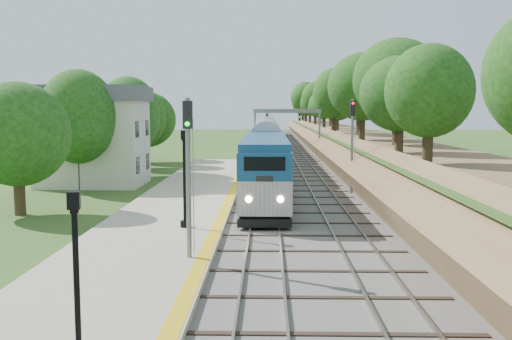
{
  "coord_description": "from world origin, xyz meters",
  "views": [
    {
      "loc": [
        0.19,
        -15.75,
        6.13
      ],
      "look_at": [
        -0.5,
        15.56,
        2.8
      ],
      "focal_mm": 40.0,
      "sensor_mm": 36.0,
      "label": 1
    }
  ],
  "objects_px": {
    "lamppost_far": "(185,184)",
    "signal_farside": "(352,136)",
    "signal_gantry": "(287,120)",
    "signal_platform": "(188,160)",
    "lamppost_mid": "(77,297)",
    "station_building": "(93,135)",
    "train": "(267,137)"
  },
  "relations": [
    {
      "from": "signal_platform",
      "to": "train",
      "type": "bearing_deg",
      "value": 87.29
    },
    {
      "from": "lamppost_mid",
      "to": "signal_farside",
      "type": "height_order",
      "value": "signal_farside"
    },
    {
      "from": "lamppost_mid",
      "to": "lamppost_far",
      "type": "xyz_separation_m",
      "value": [
        -0.06,
        15.87,
        0.31
      ]
    },
    {
      "from": "station_building",
      "to": "signal_platform",
      "type": "relative_size",
      "value": 1.39
    },
    {
      "from": "station_building",
      "to": "signal_farside",
      "type": "xyz_separation_m",
      "value": [
        20.2,
        -4.69,
        0.16
      ]
    },
    {
      "from": "signal_gantry",
      "to": "signal_platform",
      "type": "bearing_deg",
      "value": -96.26
    },
    {
      "from": "lamppost_far",
      "to": "signal_farside",
      "type": "distance_m",
      "value": 17.05
    },
    {
      "from": "lamppost_mid",
      "to": "signal_platform",
      "type": "xyz_separation_m",
      "value": [
        0.94,
        10.18,
        1.99
      ]
    },
    {
      "from": "signal_gantry",
      "to": "signal_platform",
      "type": "height_order",
      "value": "signal_platform"
    },
    {
      "from": "station_building",
      "to": "lamppost_mid",
      "type": "distance_m",
      "value": 35.7
    },
    {
      "from": "station_building",
      "to": "lamppost_far",
      "type": "distance_m",
      "value": 20.96
    },
    {
      "from": "station_building",
      "to": "signal_farside",
      "type": "bearing_deg",
      "value": -13.06
    },
    {
      "from": "signal_platform",
      "to": "signal_farside",
      "type": "relative_size",
      "value": 0.92
    },
    {
      "from": "station_building",
      "to": "lamppost_mid",
      "type": "xyz_separation_m",
      "value": [
        10.16,
        -34.18,
        -1.89
      ]
    },
    {
      "from": "lamppost_far",
      "to": "signal_farside",
      "type": "xyz_separation_m",
      "value": [
        10.1,
        13.62,
        1.75
      ]
    },
    {
      "from": "station_building",
      "to": "signal_gantry",
      "type": "bearing_deg",
      "value": 56.62
    },
    {
      "from": "train",
      "to": "lamppost_mid",
      "type": "bearing_deg",
      "value": -93.07
    },
    {
      "from": "lamppost_far",
      "to": "train",
      "type": "bearing_deg",
      "value": 85.99
    },
    {
      "from": "train",
      "to": "signal_farside",
      "type": "bearing_deg",
      "value": -81.61
    },
    {
      "from": "signal_farside",
      "to": "signal_platform",
      "type": "bearing_deg",
      "value": -115.24
    },
    {
      "from": "station_building",
      "to": "signal_gantry",
      "type": "xyz_separation_m",
      "value": [
        16.47,
        24.99,
        0.73
      ]
    },
    {
      "from": "lamppost_far",
      "to": "signal_platform",
      "type": "height_order",
      "value": "signal_platform"
    },
    {
      "from": "lamppost_mid",
      "to": "lamppost_far",
      "type": "distance_m",
      "value": 15.88
    },
    {
      "from": "signal_gantry",
      "to": "lamppost_far",
      "type": "xyz_separation_m",
      "value": [
        -6.37,
        -43.29,
        -2.32
      ]
    },
    {
      "from": "lamppost_mid",
      "to": "lamppost_far",
      "type": "height_order",
      "value": "lamppost_far"
    },
    {
      "from": "signal_gantry",
      "to": "station_building",
      "type": "bearing_deg",
      "value": -123.38
    },
    {
      "from": "train",
      "to": "lamppost_far",
      "type": "height_order",
      "value": "lamppost_far"
    },
    {
      "from": "lamppost_mid",
      "to": "signal_farside",
      "type": "bearing_deg",
      "value": 71.2
    },
    {
      "from": "signal_gantry",
      "to": "lamppost_mid",
      "type": "height_order",
      "value": "signal_gantry"
    },
    {
      "from": "signal_platform",
      "to": "signal_farside",
      "type": "bearing_deg",
      "value": 64.76
    },
    {
      "from": "lamppost_far",
      "to": "signal_farside",
      "type": "bearing_deg",
      "value": 53.43
    },
    {
      "from": "signal_gantry",
      "to": "signal_platform",
      "type": "xyz_separation_m",
      "value": [
        -5.37,
        -48.98,
        -0.63
      ]
    }
  ]
}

